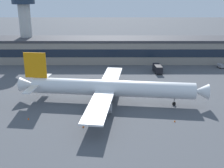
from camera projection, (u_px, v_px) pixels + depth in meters
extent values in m
plane|color=#4C4F54|center=(149.00, 105.00, 91.35)|extent=(600.00, 600.00, 0.00)
cube|color=gray|center=(135.00, 51.00, 145.38)|extent=(179.70, 17.08, 10.63)
cube|color=#38383D|center=(135.00, 39.00, 143.52)|extent=(183.30, 17.42, 1.20)
cube|color=#192333|center=(136.00, 53.00, 137.06)|extent=(176.11, 0.16, 3.83)
cylinder|color=white|center=(112.00, 88.00, 91.64)|extent=(52.29, 11.38, 5.19)
cone|color=white|center=(201.00, 92.00, 88.52)|extent=(5.22, 5.45, 4.93)
cone|color=white|center=(29.00, 85.00, 94.79)|extent=(6.22, 5.32, 4.67)
cube|color=orange|center=(35.00, 65.00, 92.36)|extent=(7.27, 1.37, 8.30)
cube|color=white|center=(44.00, 78.00, 99.55)|extent=(3.50, 9.56, 0.30)
cube|color=white|center=(31.00, 89.00, 88.80)|extent=(3.50, 9.56, 0.30)
cube|color=white|center=(111.00, 77.00, 105.51)|extent=(8.76, 23.97, 0.50)
cube|color=white|center=(99.00, 106.00, 78.55)|extent=(8.76, 23.97, 0.50)
cylinder|color=#99999E|center=(113.00, 84.00, 102.66)|extent=(4.59, 3.34, 2.85)
cylinder|color=#99999E|center=(104.00, 108.00, 82.32)|extent=(4.59, 3.34, 2.85)
cylinder|color=black|center=(174.00, 104.00, 90.79)|extent=(1.15, 0.63, 1.10)
cylinder|color=slate|center=(174.00, 99.00, 90.33)|extent=(0.24, 0.24, 2.37)
cylinder|color=black|center=(105.00, 98.00, 95.52)|extent=(1.15, 0.63, 1.10)
cylinder|color=slate|center=(105.00, 94.00, 95.07)|extent=(0.24, 0.24, 2.37)
cylinder|color=black|center=(103.00, 103.00, 91.12)|extent=(1.15, 0.63, 1.10)
cylinder|color=slate|center=(103.00, 99.00, 90.67)|extent=(0.24, 0.24, 2.37)
cylinder|color=#B7B7B2|center=(26.00, 33.00, 145.84)|extent=(5.92, 5.92, 28.14)
cylinder|color=#1E2D42|center=(23.00, 0.00, 140.79)|extent=(11.24, 11.24, 4.00)
cube|color=black|center=(157.00, 68.00, 126.34)|extent=(3.37, 8.57, 3.00)
cube|color=black|center=(156.00, 66.00, 128.33)|extent=(2.77, 3.11, 0.75)
cylinder|color=black|center=(153.00, 70.00, 129.51)|extent=(0.35, 0.72, 0.70)
cylinder|color=black|center=(159.00, 70.00, 129.67)|extent=(0.35, 0.72, 0.70)
cylinder|color=black|center=(156.00, 74.00, 123.94)|extent=(0.35, 0.72, 0.70)
cylinder|color=black|center=(162.00, 73.00, 124.10)|extent=(0.35, 0.72, 0.70)
cube|color=gray|center=(221.00, 66.00, 133.80)|extent=(2.64, 3.91, 1.50)
cube|color=black|center=(220.00, 64.00, 134.62)|extent=(2.04, 1.58, 0.38)
cylinder|color=black|center=(217.00, 67.00, 135.05)|extent=(0.43, 0.74, 0.70)
cylinder|color=black|center=(221.00, 66.00, 135.37)|extent=(0.43, 0.74, 0.70)
cylinder|color=black|center=(220.00, 68.00, 132.70)|extent=(0.43, 0.74, 0.70)
cylinder|color=black|center=(224.00, 68.00, 133.02)|extent=(0.43, 0.74, 0.70)
cone|color=#F2590C|center=(83.00, 126.00, 76.37)|extent=(0.57, 0.57, 0.72)
cone|color=#F2590C|center=(28.00, 119.00, 80.86)|extent=(0.48, 0.48, 0.59)
cone|color=#F2590C|center=(175.00, 121.00, 79.47)|extent=(0.47, 0.47, 0.59)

